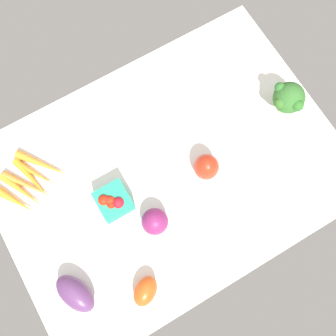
% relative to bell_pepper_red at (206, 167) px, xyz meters
% --- Properties ---
extents(tablecloth, '(1.04, 0.76, 0.02)m').
position_rel_bell_pepper_red_xyz_m(tablecloth, '(0.10, -0.06, -0.06)').
color(tablecloth, white).
rests_on(tablecloth, ground).
extents(bell_pepper_red, '(0.10, 0.10, 0.09)m').
position_rel_bell_pepper_red_xyz_m(bell_pepper_red, '(0.00, 0.00, 0.00)').
color(bell_pepper_red, red).
rests_on(bell_pepper_red, tablecloth).
extents(berry_basket, '(0.09, 0.09, 0.08)m').
position_rel_bell_pepper_red_xyz_m(berry_basket, '(0.29, -0.05, -0.01)').
color(berry_basket, teal).
rests_on(berry_basket, tablecloth).
extents(broccoli_head, '(0.10, 0.11, 0.13)m').
position_rel_bell_pepper_red_xyz_m(broccoli_head, '(-0.32, -0.05, 0.04)').
color(broccoli_head, '#97C487').
rests_on(broccoli_head, tablecloth).
extents(carrot_bunch, '(0.23, 0.20, 0.03)m').
position_rel_bell_pepper_red_xyz_m(carrot_bunch, '(0.48, -0.24, -0.03)').
color(carrot_bunch, orange).
rests_on(carrot_bunch, tablecloth).
extents(eggplant, '(0.11, 0.14, 0.07)m').
position_rel_bell_pepper_red_xyz_m(eggplant, '(0.50, 0.12, -0.01)').
color(eggplant, '#603768').
rests_on(eggplant, tablecloth).
extents(roma_tomato, '(0.10, 0.10, 0.06)m').
position_rel_bell_pepper_red_xyz_m(roma_tomato, '(0.33, 0.21, -0.02)').
color(roma_tomato, '#DB501A').
rests_on(roma_tomato, tablecloth).
extents(red_onion_near_basket, '(0.08, 0.08, 0.08)m').
position_rel_bell_pepper_red_xyz_m(red_onion_near_basket, '(0.21, 0.06, -0.01)').
color(red_onion_near_basket, '#7F235C').
rests_on(red_onion_near_basket, tablecloth).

